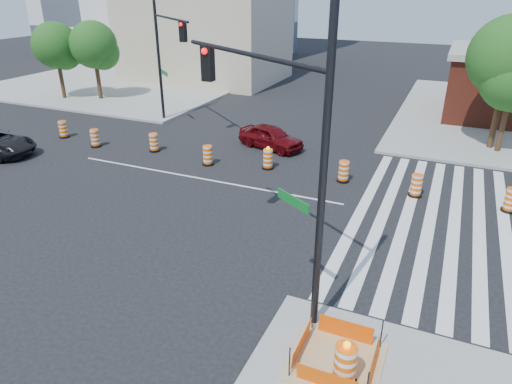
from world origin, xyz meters
The scene contains 21 objects.
ground centered at (0.00, 0.00, 0.00)m, with size 120.00×120.00×0.00m, color black.
sidewalk_nw centered at (-18.00, 18.00, 0.07)m, with size 22.00×22.00×0.15m, color gray.
crosswalk_east centered at (10.95, 0.00, 0.01)m, with size 6.75×13.50×0.01m.
lane_centerline centered at (0.00, 0.00, 0.01)m, with size 14.00×0.12×0.01m, color silver.
excavation_pit centered at (9.00, -9.00, 0.22)m, with size 2.20×2.20×0.90m.
beige_midrise centered at (-12.00, 22.00, 5.00)m, with size 14.00×10.00×10.00m, color #C0AF92.
red_coupe centered at (1.39, 5.50, 0.66)m, with size 1.57×3.89×1.33m, color #56070B.
signal_pole_se centered at (6.53, -6.85, 5.34)m, with size 5.64×3.69×8.72m.
signal_pole_nw centered at (-6.16, 6.83, 5.23)m, with size 5.06×4.24×8.54m.
pit_drum centered at (9.32, -9.60, 0.68)m, with size 0.65×0.65×1.28m.
tree_north_a centered at (-18.26, 9.82, 4.00)m, with size 3.51×3.51×5.96m.
tree_north_b centered at (-15.42, 10.83, 4.06)m, with size 3.58×3.56×6.05m.
tree_north_c centered at (12.89, 10.30, 4.87)m, with size 4.26×4.26×7.25m.
median_drum_0 centered at (-10.90, 2.24, 0.48)m, with size 0.60×0.60×1.02m.
median_drum_1 centered at (-7.94, 1.67, 0.48)m, with size 0.60×0.60×1.02m.
median_drum_2 centered at (-4.38, 2.38, 0.48)m, with size 0.60×0.60×1.02m.
median_drum_3 centered at (-0.60, 1.77, 0.48)m, with size 0.60×0.60×1.02m.
median_drum_4 centered at (2.44, 2.53, 0.49)m, with size 0.60×0.60×1.18m.
median_drum_5 centered at (6.35, 2.44, 0.48)m, with size 0.60×0.60×1.02m.
median_drum_6 centered at (9.68, 2.10, 0.48)m, with size 0.60×0.60×1.02m.
median_drum_7 centered at (13.39, 2.12, 0.48)m, with size 0.60×0.60×1.02m.
Camera 1 is at (10.59, -17.50, 8.66)m, focal length 32.00 mm.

